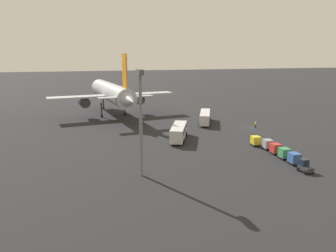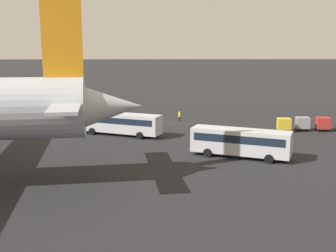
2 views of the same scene
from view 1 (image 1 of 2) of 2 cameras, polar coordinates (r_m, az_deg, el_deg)
name	(u,v)px [view 1 (image 1 of 2)]	position (r m, az deg, el deg)	size (l,w,h in m)	color
ground_plane	(252,128)	(87.83, 14.36, -0.28)	(600.00, 600.00, 0.00)	#232326
airplane	(112,93)	(101.74, -9.78, 5.70)	(44.96, 37.99, 18.85)	#B2B7C1
shuttle_bus_near	(205,116)	(90.79, 6.46, 1.66)	(12.31, 7.31, 3.13)	silver
shuttle_bus_far	(179,131)	(72.84, 1.86, -0.92)	(11.45, 7.04, 3.25)	silver
baggage_tug	(305,166)	(57.93, 22.74, -6.52)	(2.44, 1.69, 2.10)	#333338
worker_person	(256,125)	(87.60, 15.01, 0.23)	(0.38, 0.38, 1.74)	#1E1E2D
cargo_cart_blue	(294,158)	(60.94, 21.15, -5.21)	(2.16, 1.88, 2.06)	#38383D
cargo_cart_green	(284,153)	(63.37, 19.61, -4.43)	(2.16, 1.88, 2.06)	#38383D
cargo_cart_red	(276,148)	(65.90, 18.24, -3.69)	(2.16, 1.88, 2.06)	#38383D
cargo_cart_grey	(268,144)	(68.46, 16.97, -3.00)	(2.16, 1.88, 2.06)	#38383D
cargo_cart_yellow	(256,140)	(70.50, 15.02, -2.44)	(2.16, 1.88, 2.06)	#38383D
light_pole	(141,112)	(49.78, -4.80, 2.50)	(2.80, 0.70, 16.58)	slate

